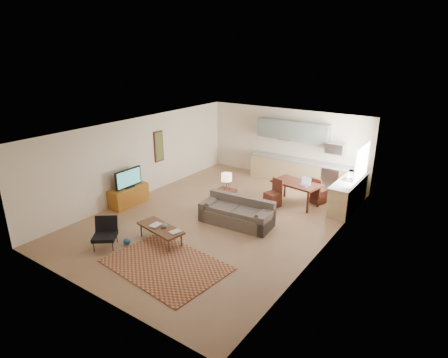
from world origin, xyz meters
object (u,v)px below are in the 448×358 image
Objects in this scene: dining_table at (296,193)px; sofa at (236,212)px; tv_credenza at (129,196)px; coffee_table at (161,234)px; console_table at (226,199)px; armchair at (105,234)px.

sofa is at bearing -100.01° from dining_table.
dining_table is (4.45, 3.10, 0.07)m from tv_credenza.
console_table reaches higher than coffee_table.
sofa is 3.65m from armchair.
tv_credenza is at bearing -135.91° from dining_table.
console_table is at bearing 34.34° from armchair.
console_table reaches higher than tv_credenza.
dining_table is (0.81, 2.31, -0.00)m from sofa.
dining_table is at bearing 24.31° from armchair.
coffee_table is 2.85m from tv_credenza.
console_table is at bearing 27.87° from tv_credenza.
sofa is 3.26× the size of console_table.
sofa is at bearing 18.46° from armchair.
armchair is at bearing -128.40° from sofa.
armchair reaches higher than tv_credenza.
armchair is at bearing -54.26° from tv_credenza.
armchair reaches higher than coffee_table.
coffee_table is (-1.07, -2.01, -0.17)m from sofa.
tv_credenza is at bearing 88.03° from armchair.
console_table is (2.82, 1.49, 0.03)m from tv_credenza.
armchair is (-0.96, -1.02, 0.16)m from coffee_table.
coffee_table is 0.94× the size of dining_table.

